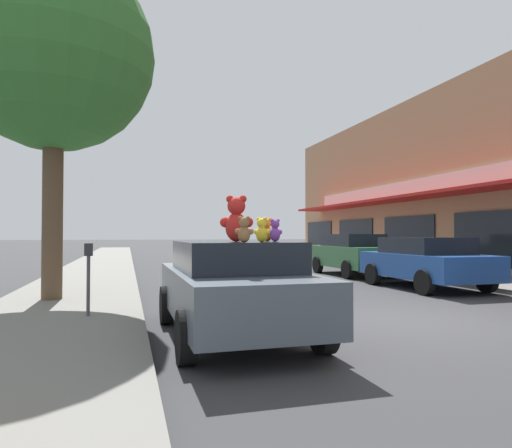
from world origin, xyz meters
TOP-DOWN VIEW (x-y plane):
  - ground_plane at (0.00, 0.00)m, footprint 260.00×260.00m
  - sidewalk_near at (-6.09, 0.00)m, footprint 3.02×90.00m
  - plush_art_car at (-3.31, -0.37)m, footprint 2.00×4.16m
  - teddy_bear_giant at (-3.29, -0.46)m, footprint 0.53×0.38m
  - teddy_bear_orange at (-2.77, -0.35)m, footprint 0.27×0.22m
  - teddy_bear_yellow at (-3.11, -1.22)m, footprint 0.23×0.23m
  - teddy_bear_brown at (-3.41, -1.40)m, footprint 0.26×0.20m
  - teddy_bear_purple at (-2.72, -0.60)m, footprint 0.26×0.17m
  - teddy_bear_cream at (-2.69, -0.50)m, footprint 0.17×0.12m
  - parked_car_far_center at (3.38, 4.13)m, footprint 2.13×4.08m
  - parked_car_far_right at (3.38, 8.56)m, footprint 1.92×4.18m
  - street_tree at (-6.47, 3.79)m, footprint 4.41×4.41m
  - parking_meter at (-5.52, 1.34)m, footprint 0.14×0.10m

SIDE VIEW (x-z plane):
  - ground_plane at x=0.00m, z-range 0.00..0.00m
  - sidewalk_near at x=-6.09m, z-range 0.00..0.13m
  - plush_art_car at x=-3.31m, z-range 0.05..1.50m
  - parked_car_far_center at x=3.38m, z-range 0.05..1.52m
  - parked_car_far_right at x=3.38m, z-range 0.06..1.62m
  - parking_meter at x=-5.52m, z-range 0.30..1.57m
  - teddy_bear_cream at x=-2.69m, z-range 1.44..1.66m
  - teddy_bear_yellow at x=-3.11m, z-range 1.44..1.78m
  - teddy_bear_purple at x=-2.72m, z-range 1.44..1.78m
  - teddy_bear_brown at x=-3.41m, z-range 1.44..1.79m
  - teddy_bear_orange at x=-2.77m, z-range 1.44..1.81m
  - teddy_bear_giant at x=-3.29m, z-range 1.43..2.13m
  - street_tree at x=-6.47m, z-range 1.75..9.46m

